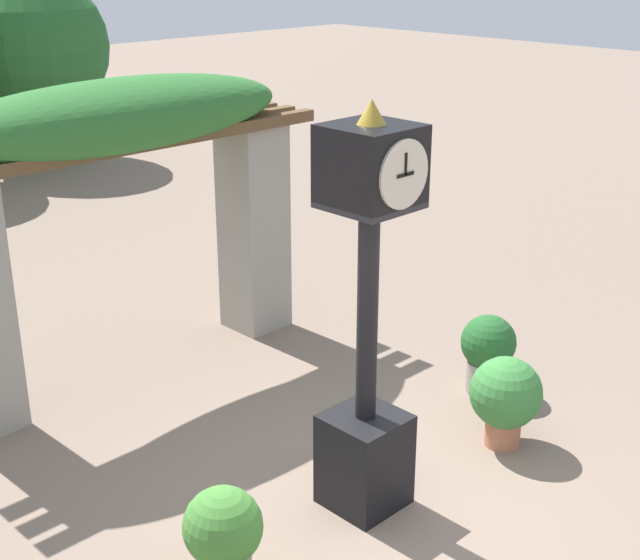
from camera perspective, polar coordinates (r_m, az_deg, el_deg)
The scene contains 6 objects.
ground_plane at distance 7.32m, azimuth 3.75°, elevation -14.30°, with size 60.00×60.00×0.00m, color #7F6B5B.
pedestal_clock at distance 6.63m, azimuth 3.03°, elevation -3.27°, with size 0.59×0.64×3.22m.
pergola at distance 8.84m, azimuth -12.63°, elevation 7.03°, with size 4.48×1.19×3.01m.
potted_plant_near_left at distance 6.42m, azimuth -6.22°, elevation -15.79°, with size 0.56×0.56×0.73m.
potted_plant_far_left at distance 8.02m, azimuth 11.79°, elevation -7.29°, with size 0.64×0.64×0.84m.
potted_plant_far_right at distance 8.91m, azimuth 10.70°, elevation -4.45°, with size 0.54×0.54×0.81m.
Camera 1 is at (-4.50, -3.92, 4.23)m, focal length 50.00 mm.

